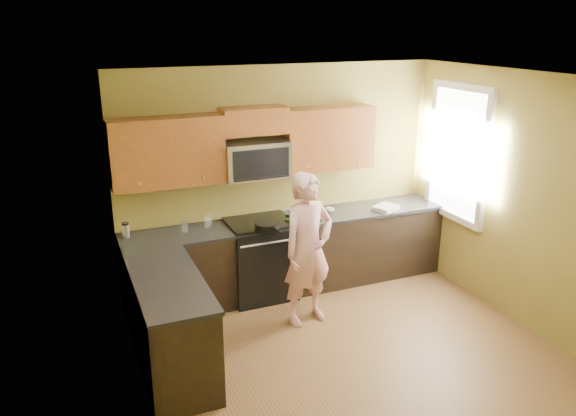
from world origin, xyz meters
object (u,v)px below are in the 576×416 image
stove (260,259)px  butter_tub (289,221)px  woman (308,249)px  travel_mug (126,238)px  microwave (256,177)px  frying_pan (267,228)px

stove → butter_tub: size_ratio=8.53×
woman → travel_mug: (-1.77, 0.90, 0.08)m
butter_tub → travel_mug: 1.86m
microwave → butter_tub: microwave is taller
microwave → travel_mug: microwave is taller
stove → woman: size_ratio=0.56×
woman → travel_mug: 1.99m
stove → woman: 0.89m
frying_pan → travel_mug: 1.54m
woman → butter_tub: bearing=70.7°
microwave → woman: size_ratio=0.45×
woman → microwave: bearing=94.0°
stove → travel_mug: size_ratio=5.61×
butter_tub → stove: bearing=171.9°
woman → butter_tub: (0.08, 0.72, 0.08)m
butter_tub → microwave: bearing=153.5°
microwave → frying_pan: 0.62m
frying_pan → butter_tub: bearing=19.4°
stove → microwave: size_ratio=1.25×
stove → butter_tub: bearing=-8.1°
microwave → woman: (0.27, -0.89, -0.61)m
stove → frying_pan: frying_pan is taller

